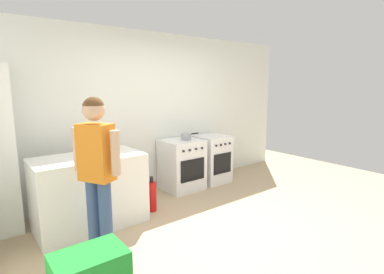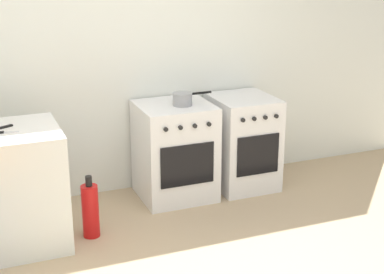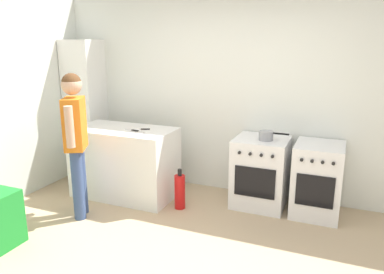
{
  "view_description": "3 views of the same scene",
  "coord_description": "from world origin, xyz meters",
  "px_view_note": "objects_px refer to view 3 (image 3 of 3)",
  "views": [
    {
      "loc": [
        -2.54,
        -2.4,
        1.77
      ],
      "look_at": [
        0.08,
        0.94,
        1.02
      ],
      "focal_mm": 28.0,
      "sensor_mm": 36.0,
      "label": 1
    },
    {
      "loc": [
        -1.32,
        -2.99,
        2.18
      ],
      "look_at": [
        0.14,
        0.64,
        0.87
      ],
      "focal_mm": 55.0,
      "sensor_mm": 36.0,
      "label": 2
    },
    {
      "loc": [
        1.24,
        -2.73,
        1.99
      ],
      "look_at": [
        -0.24,
        0.82,
        0.99
      ],
      "focal_mm": 35.0,
      "sensor_mm": 36.0,
      "label": 3
    }
  ],
  "objects_px": {
    "pot": "(266,136)",
    "person": "(75,133)",
    "larder_cabinet": "(86,109)",
    "oven_left": "(260,172)",
    "knife_chef": "(139,129)",
    "knife_paring": "(137,131)",
    "fire_extinguisher": "(180,191)",
    "oven_right": "(317,180)"
  },
  "relations": [
    {
      "from": "pot",
      "to": "person",
      "type": "bearing_deg",
      "value": -151.27
    },
    {
      "from": "pot",
      "to": "larder_cabinet",
      "type": "xyz_separation_m",
      "value": [
        -2.71,
        0.15,
        0.09
      ]
    },
    {
      "from": "oven_left",
      "to": "knife_chef",
      "type": "height_order",
      "value": "knife_chef"
    },
    {
      "from": "knife_paring",
      "to": "fire_extinguisher",
      "type": "height_order",
      "value": "knife_paring"
    },
    {
      "from": "pot",
      "to": "fire_extinguisher",
      "type": "bearing_deg",
      "value": -155.32
    },
    {
      "from": "knife_chef",
      "to": "fire_extinguisher",
      "type": "distance_m",
      "value": 0.94
    },
    {
      "from": "pot",
      "to": "knife_chef",
      "type": "relative_size",
      "value": 1.2
    },
    {
      "from": "oven_left",
      "to": "oven_right",
      "type": "height_order",
      "value": "same"
    },
    {
      "from": "knife_chef",
      "to": "knife_paring",
      "type": "xyz_separation_m",
      "value": [
        0.03,
        -0.09,
        0.0
      ]
    },
    {
      "from": "knife_chef",
      "to": "fire_extinguisher",
      "type": "xyz_separation_m",
      "value": [
        0.62,
        -0.13,
        -0.69
      ]
    },
    {
      "from": "fire_extinguisher",
      "to": "knife_chef",
      "type": "bearing_deg",
      "value": 168.42
    },
    {
      "from": "oven_right",
      "to": "fire_extinguisher",
      "type": "relative_size",
      "value": 1.7
    },
    {
      "from": "oven_right",
      "to": "person",
      "type": "bearing_deg",
      "value": -156.41
    },
    {
      "from": "knife_paring",
      "to": "larder_cabinet",
      "type": "relative_size",
      "value": 0.11
    },
    {
      "from": "knife_chef",
      "to": "fire_extinguisher",
      "type": "bearing_deg",
      "value": -11.58
    },
    {
      "from": "knife_chef",
      "to": "pot",
      "type": "bearing_deg",
      "value": 10.91
    },
    {
      "from": "oven_left",
      "to": "person",
      "type": "bearing_deg",
      "value": -149.32
    },
    {
      "from": "oven_left",
      "to": "knife_chef",
      "type": "relative_size",
      "value": 2.92
    },
    {
      "from": "fire_extinguisher",
      "to": "larder_cabinet",
      "type": "distance_m",
      "value": 2.03
    },
    {
      "from": "pot",
      "to": "knife_chef",
      "type": "xyz_separation_m",
      "value": [
        -1.55,
        -0.3,
        -0.0
      ]
    },
    {
      "from": "knife_paring",
      "to": "person",
      "type": "height_order",
      "value": "person"
    },
    {
      "from": "oven_left",
      "to": "knife_paring",
      "type": "relative_size",
      "value": 4.03
    },
    {
      "from": "pot",
      "to": "person",
      "type": "distance_m",
      "value": 2.18
    },
    {
      "from": "oven_right",
      "to": "fire_extinguisher",
      "type": "bearing_deg",
      "value": -162.7
    },
    {
      "from": "person",
      "to": "oven_left",
      "type": "bearing_deg",
      "value": 30.68
    },
    {
      "from": "knife_paring",
      "to": "fire_extinguisher",
      "type": "xyz_separation_m",
      "value": [
        0.59,
        -0.04,
        -0.69
      ]
    },
    {
      "from": "pot",
      "to": "person",
      "type": "xyz_separation_m",
      "value": [
        -1.91,
        -1.05,
        0.09
      ]
    },
    {
      "from": "oven_right",
      "to": "larder_cabinet",
      "type": "distance_m",
      "value": 3.37
    },
    {
      "from": "oven_left",
      "to": "larder_cabinet",
      "type": "distance_m",
      "value": 2.71
    },
    {
      "from": "oven_right",
      "to": "knife_paring",
      "type": "relative_size",
      "value": 4.03
    },
    {
      "from": "oven_left",
      "to": "larder_cabinet",
      "type": "xyz_separation_m",
      "value": [
        -2.65,
        0.1,
        0.57
      ]
    },
    {
      "from": "larder_cabinet",
      "to": "knife_paring",
      "type": "bearing_deg",
      "value": -24.41
    },
    {
      "from": "pot",
      "to": "knife_paring",
      "type": "relative_size",
      "value": 1.65
    },
    {
      "from": "pot",
      "to": "larder_cabinet",
      "type": "height_order",
      "value": "larder_cabinet"
    },
    {
      "from": "oven_right",
      "to": "knife_chef",
      "type": "relative_size",
      "value": 2.92
    },
    {
      "from": "person",
      "to": "larder_cabinet",
      "type": "xyz_separation_m",
      "value": [
        -0.8,
        1.2,
        0.01
      ]
    },
    {
      "from": "oven_left",
      "to": "knife_chef",
      "type": "xyz_separation_m",
      "value": [
        -1.49,
        -0.35,
        0.48
      ]
    },
    {
      "from": "knife_chef",
      "to": "fire_extinguisher",
      "type": "relative_size",
      "value": 0.58
    },
    {
      "from": "oven_left",
      "to": "oven_right",
      "type": "bearing_deg",
      "value": -0.0
    },
    {
      "from": "oven_right",
      "to": "knife_chef",
      "type": "xyz_separation_m",
      "value": [
        -2.16,
        -0.35,
        0.48
      ]
    },
    {
      "from": "pot",
      "to": "larder_cabinet",
      "type": "relative_size",
      "value": 0.17
    },
    {
      "from": "oven_left",
      "to": "pot",
      "type": "relative_size",
      "value": 2.44
    }
  ]
}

